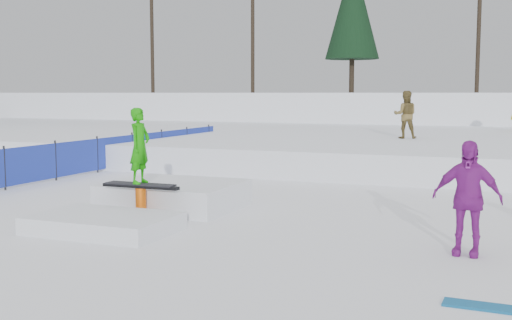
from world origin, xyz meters
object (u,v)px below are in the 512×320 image
at_px(spectator_purple, 467,198).
at_px(jib_rail_feature, 157,199).
at_px(safety_fence, 97,154).
at_px(walker_olive, 405,115).

distance_m(spectator_purple, jib_rail_feature, 6.04).
xyz_separation_m(safety_fence, walker_olive, (8.07, 6.73, 1.08)).
bearing_deg(walker_olive, safety_fence, 28.48).
relative_size(safety_fence, jib_rail_feature, 3.64).
distance_m(safety_fence, spectator_purple, 12.64).
distance_m(walker_olive, jib_rail_feature, 12.30).
height_order(safety_fence, spectator_purple, spectator_purple).
height_order(safety_fence, jib_rail_feature, jib_rail_feature).
relative_size(safety_fence, walker_olive, 9.60).
bearing_deg(spectator_purple, walker_olive, 107.88).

